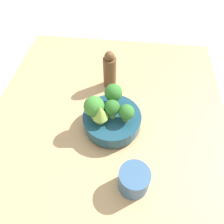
{
  "coord_description": "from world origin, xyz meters",
  "views": [
    {
      "loc": [
        -0.42,
        -0.07,
        0.69
      ],
      "look_at": [
        0.03,
        -0.02,
        0.13
      ],
      "focal_mm": 35.0,
      "sensor_mm": 36.0,
      "label": 1
    }
  ],
  "objects": [
    {
      "name": "broccoli_floret_front",
      "position": [
        0.02,
        -0.07,
        0.14
      ],
      "size": [
        0.05,
        0.05,
        0.06
      ],
      "color": "#609347",
      "rests_on": "bowl"
    },
    {
      "name": "pepper_mill",
      "position": [
        0.24,
        0.01,
        0.12
      ],
      "size": [
        0.05,
        0.05,
        0.16
      ],
      "color": "brown",
      "rests_on": "table"
    },
    {
      "name": "bowl",
      "position": [
        0.03,
        -0.02,
        0.08
      ],
      "size": [
        0.2,
        0.2,
        0.06
      ],
      "color": "navy",
      "rests_on": "table"
    },
    {
      "name": "table",
      "position": [
        0.0,
        0.0,
        0.02
      ],
      "size": [
        1.14,
        0.88,
        0.05
      ],
      "color": "tan",
      "rests_on": "ground_plane"
    },
    {
      "name": "broccoli_floret_back",
      "position": [
        0.02,
        0.04,
        0.16
      ],
      "size": [
        0.07,
        0.07,
        0.09
      ],
      "color": "#7AB256",
      "rests_on": "bowl"
    },
    {
      "name": "broccoli_floret_center",
      "position": [
        0.03,
        -0.02,
        0.15
      ],
      "size": [
        0.05,
        0.05,
        0.07
      ],
      "color": "#7AB256",
      "rests_on": "bowl"
    },
    {
      "name": "romanesco_piece_far",
      "position": [
        0.0,
        0.01,
        0.15
      ],
      "size": [
        0.05,
        0.05,
        0.08
      ],
      "color": "#609347",
      "rests_on": "bowl"
    },
    {
      "name": "cup",
      "position": [
        -0.18,
        -0.11,
        0.09
      ],
      "size": [
        0.09,
        0.09,
        0.08
      ],
      "color": "#33567F",
      "rests_on": "table"
    },
    {
      "name": "ground_plane",
      "position": [
        0.0,
        0.0,
        0.0
      ],
      "size": [
        6.0,
        6.0,
        0.0
      ],
      "primitive_type": "plane",
      "color": "beige"
    },
    {
      "name": "broccoli_floret_right",
      "position": [
        0.09,
        -0.02,
        0.16
      ],
      "size": [
        0.06,
        0.06,
        0.08
      ],
      "color": "#7AB256",
      "rests_on": "bowl"
    }
  ]
}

